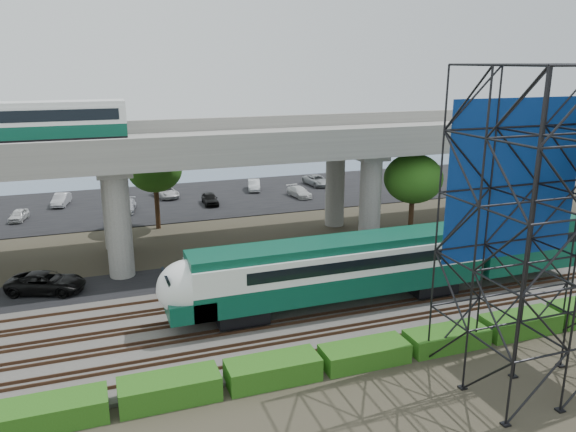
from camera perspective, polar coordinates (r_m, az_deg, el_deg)
name	(u,v)px	position (r m, az deg, el deg)	size (l,w,h in m)	color
ground	(315,330)	(33.47, 2.76, -11.46)	(140.00, 140.00, 0.00)	#474233
ballast_bed	(303,314)	(35.09, 1.50, -9.93)	(90.00, 12.00, 0.20)	slate
service_road	(262,269)	(42.51, -2.65, -5.35)	(90.00, 5.00, 0.08)	black
parking_lot	(201,199)	(64.39, -8.82, 1.74)	(90.00, 18.00, 0.08)	black
harbor_water	(172,166)	(85.66, -11.68, 5.01)	(140.00, 40.00, 0.03)	#4A607A
rail_tracks	(303,311)	(35.01, 1.50, -9.66)	(90.00, 9.52, 0.16)	#472D1E
commuter_train	(372,263)	(35.85, 8.57, -4.72)	(29.30, 3.06, 4.30)	black
overpass	(228,151)	(45.29, -6.16, 6.59)	(80.00, 12.00, 12.40)	#9E9B93
scaffold_tower	(556,230)	(29.28, 25.56, -1.30)	(9.36, 6.36, 15.00)	black
hedge_strip	(365,353)	(30.16, 7.79, -13.63)	(34.60, 1.80, 1.20)	#224F12
trees	(184,186)	(45.25, -10.53, 3.00)	(40.94, 16.94, 7.69)	#382314
suv	(46,283)	(41.28, -23.35, -6.22)	(2.33, 5.06, 1.41)	black
parked_cars	(205,193)	(64.26, -8.39, 2.33)	(35.89, 9.53, 1.28)	silver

